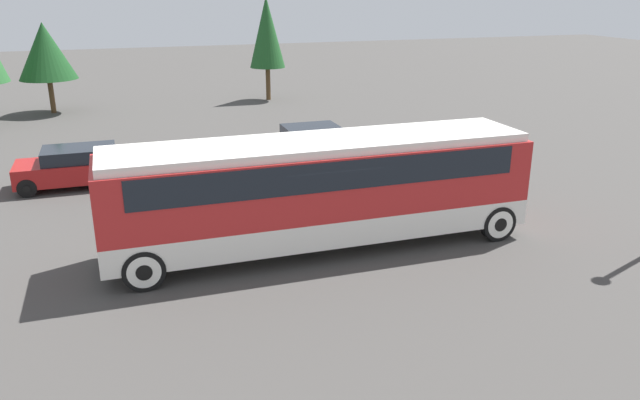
{
  "coord_description": "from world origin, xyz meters",
  "views": [
    {
      "loc": [
        -4.99,
        -14.96,
        6.84
      ],
      "look_at": [
        0.0,
        0.0,
        1.36
      ],
      "focal_mm": 35.0,
      "sensor_mm": 36.0,
      "label": 1
    }
  ],
  "objects": [
    {
      "name": "ground_plane",
      "position": [
        0.0,
        0.0,
        0.0
      ],
      "size": [
        120.0,
        120.0,
        0.0
      ],
      "primitive_type": "plane",
      "color": "#423F3D"
    },
    {
      "name": "tour_bus",
      "position": [
        0.1,
        -0.0,
        1.82
      ],
      "size": [
        11.4,
        2.55,
        3.02
      ],
      "color": "silver",
      "rests_on": "ground_plane"
    },
    {
      "name": "parked_car_near",
      "position": [
        -6.18,
        7.93,
        0.7
      ],
      "size": [
        4.73,
        1.88,
        1.4
      ],
      "color": "maroon",
      "rests_on": "ground_plane"
    },
    {
      "name": "parked_car_mid",
      "position": [
        4.76,
        5.83,
        0.7
      ],
      "size": [
        4.33,
        1.88,
        1.38
      ],
      "color": "black",
      "rests_on": "ground_plane"
    },
    {
      "name": "parked_car_far",
      "position": [
        2.54,
        8.4,
        0.71
      ],
      "size": [
        4.19,
        1.86,
        1.47
      ],
      "color": "navy",
      "rests_on": "ground_plane"
    },
    {
      "name": "tree_left",
      "position": [
        -8.2,
        22.56,
        3.38
      ],
      "size": [
        3.08,
        3.08,
        4.91
      ],
      "color": "brown",
      "rests_on": "ground_plane"
    },
    {
      "name": "tree_right",
      "position": [
        4.23,
        22.84,
        4.07
      ],
      "size": [
        2.13,
        2.13,
        6.19
      ],
      "color": "brown",
      "rests_on": "ground_plane"
    }
  ]
}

